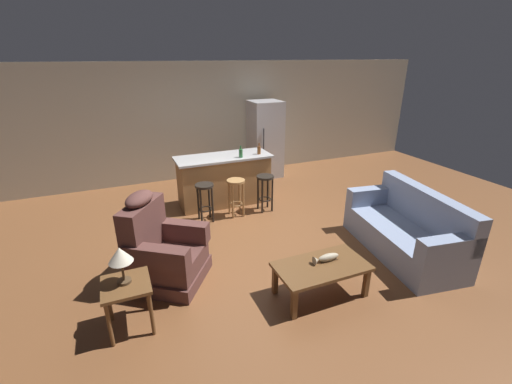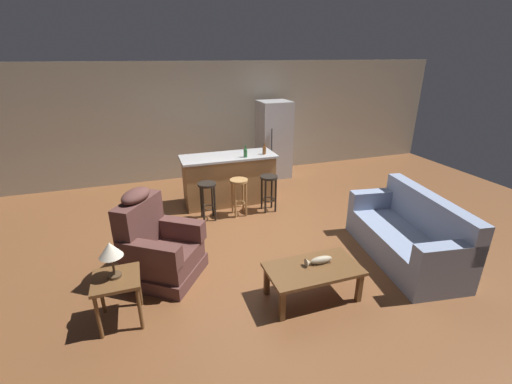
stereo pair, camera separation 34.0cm
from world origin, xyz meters
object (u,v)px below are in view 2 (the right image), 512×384
kitchen_island (229,179)px  bar_stool_middle (239,190)px  end_table (117,286)px  bar_stool_right (269,187)px  bar_stool_left (208,194)px  bottle_short_amber (264,150)px  refrigerator (274,140)px  fish_figurine (319,261)px  table_lamp (110,251)px  recliner_near_lamp (158,247)px  coffee_table (313,271)px  couch (408,236)px  bottle_tall_green (245,153)px

kitchen_island → bar_stool_middle: (0.02, -0.63, -0.01)m
end_table → bar_stool_right: size_ratio=0.82×
kitchen_island → bar_stool_middle: size_ratio=2.65×
bar_stool_left → bottle_short_amber: (1.23, 0.50, 0.56)m
bar_stool_middle → refrigerator: refrigerator is taller
fish_figurine → table_lamp: size_ratio=0.83×
end_table → bar_stool_middle: (1.97, 2.17, 0.01)m
recliner_near_lamp → bar_stool_right: bearing=69.6°
coffee_table → bottle_short_amber: size_ratio=5.20×
table_lamp → refrigerator: (3.37, 3.98, 0.01)m
fish_figurine → recliner_near_lamp: size_ratio=0.28×
couch → end_table: size_ratio=3.58×
couch → recliner_near_lamp: bearing=-2.8°
bar_stool_left → refrigerator: refrigerator is taller
end_table → bar_stool_left: size_ratio=0.82×
table_lamp → refrigerator: bearing=49.7°
bottle_tall_green → recliner_near_lamp: bearing=-133.4°
bottle_tall_green → couch: bearing=-57.8°
couch → bottle_short_amber: size_ratio=9.47×
kitchen_island → fish_figurine: bearing=-84.6°
end_table → table_lamp: (-0.01, 0.02, 0.41)m
table_lamp → bottle_short_amber: size_ratio=1.94×
table_lamp → end_table: bearing=-75.3°
bar_stool_middle → bar_stool_right: 0.57m
couch → bar_stool_middle: size_ratio=2.95×
table_lamp → recliner_near_lamp: bearing=56.2°
table_lamp → kitchen_island: (1.96, 2.78, -0.39)m
bottle_short_amber → kitchen_island: bearing=169.2°
coffee_table → bar_stool_middle: bearing=94.1°
end_table → bar_stool_left: 2.58m
bar_stool_middle → coffee_table: bearing=-85.9°
couch → refrigerator: (-0.48, 3.96, 0.54)m
recliner_near_lamp → table_lamp: bearing=-89.0°
fish_figurine → bar_stool_right: size_ratio=0.50×
end_table → refrigerator: 5.24m
end_table → kitchen_island: (1.95, 2.80, 0.02)m
bar_stool_left → bottle_tall_green: size_ratio=3.08×
recliner_near_lamp → bottle_tall_green: 2.65m
kitchen_island → bar_stool_right: size_ratio=2.65×
table_lamp → bar_stool_right: (2.55, 2.15, -0.40)m
kitchen_island → bottle_short_amber: (0.68, -0.13, 0.55)m
coffee_table → bar_stool_left: (-0.75, 2.49, 0.11)m
kitchen_island → bottle_short_amber: 0.88m
bar_stool_middle → end_table: bearing=-132.3°
fish_figurine → bar_stool_left: bearing=109.0°
kitchen_island → refrigerator: size_ratio=1.02×
fish_figurine → table_lamp: bearing=172.6°
couch → bottle_tall_green: size_ratio=9.07×
recliner_near_lamp → bar_stool_middle: size_ratio=1.76×
fish_figurine → couch: size_ratio=0.17×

